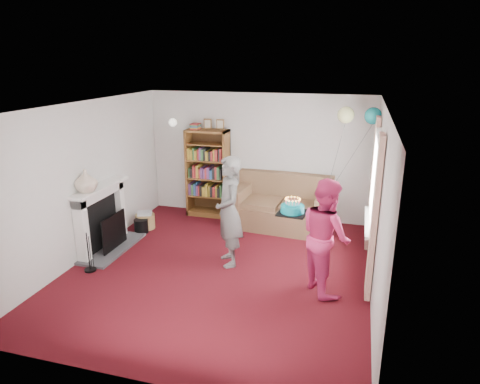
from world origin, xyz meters
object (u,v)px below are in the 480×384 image
(person_magenta, at_px, (326,236))
(person_striped, at_px, (229,212))
(sofa, at_px, (282,208))
(birthday_cake, at_px, (292,209))
(bookcase, at_px, (208,173))

(person_magenta, bearing_deg, person_striped, 41.95)
(person_striped, bearing_deg, person_magenta, 45.29)
(sofa, bearing_deg, birthday_cake, -72.09)
(bookcase, relative_size, person_striped, 1.14)
(person_striped, distance_m, birthday_cake, 1.11)
(birthday_cake, bearing_deg, person_striped, 162.07)
(sofa, height_order, person_magenta, person_magenta)
(bookcase, height_order, person_striped, bookcase)
(sofa, bearing_deg, person_striped, -101.33)
(person_magenta, relative_size, birthday_cake, 4.15)
(sofa, xyz_separation_m, birthday_cake, (0.51, -2.15, 0.76))
(person_striped, bearing_deg, bookcase, 178.34)
(bookcase, distance_m, person_striped, 2.30)
(bookcase, distance_m, sofa, 1.68)
(person_magenta, height_order, birthday_cake, person_magenta)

